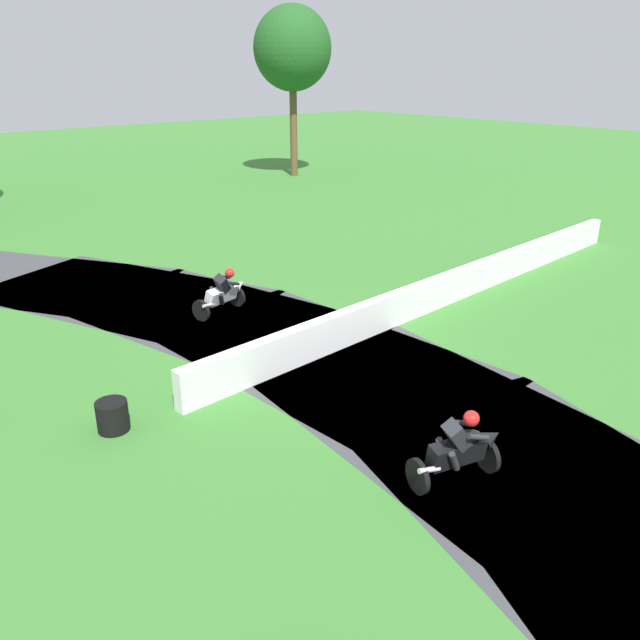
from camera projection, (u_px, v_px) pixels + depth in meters
name	position (u px, v px, depth m)	size (l,w,h in m)	color
ground_plane	(321.00, 354.00, 15.41)	(120.00, 120.00, 0.00)	#38752D
track_asphalt	(282.00, 370.00, 14.61)	(10.32, 31.12, 0.01)	#3D3D42
safety_barrier	(454.00, 286.00, 18.76)	(0.30, 18.81, 0.90)	white
motorcycle_lead_black	(461.00, 448.00, 10.49)	(1.70, 1.08, 1.43)	black
motorcycle_chase_white	(224.00, 292.00, 17.71)	(1.72, 1.08, 1.42)	black
tire_stack_mid_a	(112.00, 416.00, 12.14)	(0.60, 0.60, 0.60)	black
tree_far_right	(292.00, 49.00, 37.07)	(4.51, 4.51, 9.62)	brown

